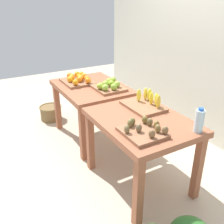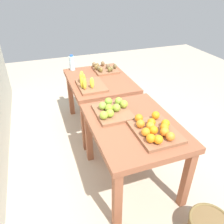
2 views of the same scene
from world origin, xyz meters
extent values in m
plane|color=#BFAE97|center=(0.00, 0.00, 0.00)|extent=(8.00, 8.00, 0.00)
cube|color=beige|center=(0.00, 1.35, 1.50)|extent=(4.40, 0.12, 3.00)
cube|color=#935438|center=(-0.56, 0.00, 0.71)|extent=(1.04, 0.80, 0.06)
cube|color=#935438|center=(-1.02, -0.34, 0.34)|extent=(0.07, 0.07, 0.68)
cube|color=#935438|center=(-0.10, -0.34, 0.34)|extent=(0.07, 0.07, 0.68)
cube|color=#935438|center=(-1.02, 0.34, 0.34)|extent=(0.07, 0.07, 0.68)
cube|color=#935438|center=(-0.10, 0.34, 0.34)|extent=(0.07, 0.07, 0.68)
cube|color=#935438|center=(0.56, 0.00, 0.71)|extent=(1.04, 0.80, 0.06)
cube|color=#935438|center=(0.10, -0.34, 0.34)|extent=(0.07, 0.07, 0.68)
cube|color=#935438|center=(1.02, -0.34, 0.34)|extent=(0.07, 0.07, 0.68)
cube|color=#935438|center=(0.10, 0.34, 0.34)|extent=(0.07, 0.07, 0.68)
cube|color=#935438|center=(1.02, 0.34, 0.34)|extent=(0.07, 0.07, 0.68)
cube|color=#915E40|center=(-0.76, -0.11, 0.76)|extent=(0.44, 0.36, 0.03)
sphere|color=orange|center=(-0.69, -0.11, 0.81)|extent=(0.08, 0.08, 0.08)
sphere|color=orange|center=(-0.74, -0.07, 0.81)|extent=(0.10, 0.10, 0.08)
sphere|color=orange|center=(-0.92, -0.04, 0.81)|extent=(0.10, 0.10, 0.08)
sphere|color=orange|center=(-0.80, 0.01, 0.81)|extent=(0.09, 0.09, 0.08)
sphere|color=orange|center=(-0.68, -0.01, 0.81)|extent=(0.10, 0.10, 0.08)
sphere|color=orange|center=(-0.85, -0.14, 0.81)|extent=(0.11, 0.11, 0.08)
sphere|color=orange|center=(-0.89, 0.01, 0.81)|extent=(0.10, 0.10, 0.08)
sphere|color=orange|center=(-0.60, -0.20, 0.81)|extent=(0.09, 0.09, 0.08)
sphere|color=orange|center=(-0.75, -0.22, 0.81)|extent=(0.11, 0.11, 0.08)
sphere|color=orange|center=(-0.80, -0.18, 0.81)|extent=(0.11, 0.11, 0.08)
sphere|color=orange|center=(-0.92, -0.16, 0.81)|extent=(0.09, 0.09, 0.08)
sphere|color=orange|center=(-0.59, -0.03, 0.81)|extent=(0.09, 0.09, 0.08)
sphere|color=orange|center=(-0.80, -0.07, 0.81)|extent=(0.10, 0.10, 0.08)
cube|color=#915E40|center=(-0.33, 0.13, 0.76)|extent=(0.40, 0.34, 0.03)
sphere|color=#8EB330|center=(-0.33, 0.17, 0.81)|extent=(0.10, 0.10, 0.08)
sphere|color=#8DB540|center=(-0.27, 0.21, 0.81)|extent=(0.10, 0.10, 0.08)
sphere|color=#92BD36|center=(-0.42, 0.19, 0.81)|extent=(0.09, 0.09, 0.08)
sphere|color=#8BB83B|center=(-0.23, 0.03, 0.81)|extent=(0.11, 0.11, 0.08)
sphere|color=#84B637|center=(-0.20, 0.13, 0.81)|extent=(0.11, 0.11, 0.08)
sphere|color=#92B837|center=(-0.44, 0.26, 0.81)|extent=(0.08, 0.08, 0.08)
sphere|color=#94B035|center=(-0.31, 0.00, 0.81)|extent=(0.10, 0.10, 0.08)
sphere|color=#8FB238|center=(-0.35, 0.10, 0.81)|extent=(0.11, 0.11, 0.08)
cube|color=#915E40|center=(0.35, 0.17, 0.76)|extent=(0.44, 0.32, 0.03)
ellipsoid|color=yellow|center=(0.24, 0.27, 0.84)|extent=(0.07, 0.06, 0.14)
ellipsoid|color=yellow|center=(0.49, 0.25, 0.84)|extent=(0.05, 0.06, 0.14)
ellipsoid|color=yellow|center=(0.43, 0.27, 0.84)|extent=(0.05, 0.04, 0.14)
ellipsoid|color=yellow|center=(0.37, 0.25, 0.84)|extent=(0.06, 0.06, 0.14)
ellipsoid|color=yellow|center=(0.29, 0.29, 0.84)|extent=(0.06, 0.06, 0.14)
ellipsoid|color=yellow|center=(0.24, 0.18, 0.84)|extent=(0.05, 0.06, 0.14)
cube|color=#915E40|center=(0.80, -0.17, 0.76)|extent=(0.36, 0.32, 0.03)
ellipsoid|color=brown|center=(0.67, -0.18, 0.81)|extent=(0.06, 0.05, 0.07)
ellipsoid|color=olive|center=(0.70, -0.07, 0.81)|extent=(0.07, 0.07, 0.07)
ellipsoid|color=brown|center=(0.82, -0.04, 0.81)|extent=(0.05, 0.06, 0.07)
ellipsoid|color=brown|center=(0.80, -0.20, 0.81)|extent=(0.06, 0.06, 0.07)
ellipsoid|color=brown|center=(0.69, -0.22, 0.81)|extent=(0.07, 0.07, 0.07)
ellipsoid|color=brown|center=(0.93, -0.17, 0.81)|extent=(0.07, 0.07, 0.07)
ellipsoid|color=brown|center=(0.94, -0.04, 0.81)|extent=(0.06, 0.07, 0.07)
ellipsoid|color=brown|center=(0.77, -0.30, 0.81)|extent=(0.06, 0.05, 0.07)
ellipsoid|color=brown|center=(0.76, -0.06, 0.81)|extent=(0.07, 0.06, 0.07)
ellipsoid|color=brown|center=(0.88, -0.07, 0.81)|extent=(0.06, 0.05, 0.07)
cylinder|color=silver|center=(1.01, 0.27, 0.85)|extent=(0.08, 0.08, 0.20)
cylinder|color=blue|center=(1.01, 0.27, 0.96)|extent=(0.04, 0.04, 0.02)
cylinder|color=brown|center=(-1.37, -0.35, 0.11)|extent=(0.32, 0.32, 0.21)
torus|color=brown|center=(-1.37, -0.35, 0.21)|extent=(0.35, 0.35, 0.02)
cube|color=tan|center=(-1.44, 0.30, 0.11)|extent=(0.40, 0.30, 0.22)
camera|label=1|loc=(2.33, -1.33, 1.83)|focal=41.15mm
camera|label=2|loc=(-2.11, 0.78, 1.93)|focal=35.69mm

